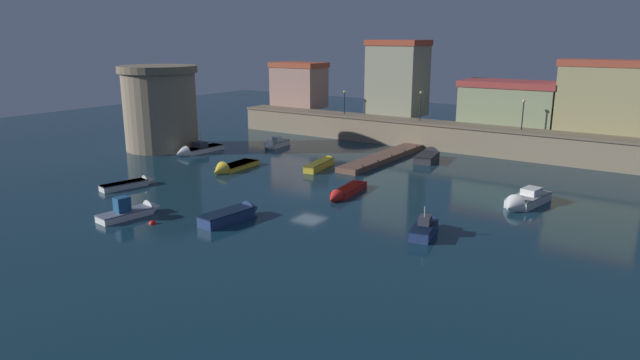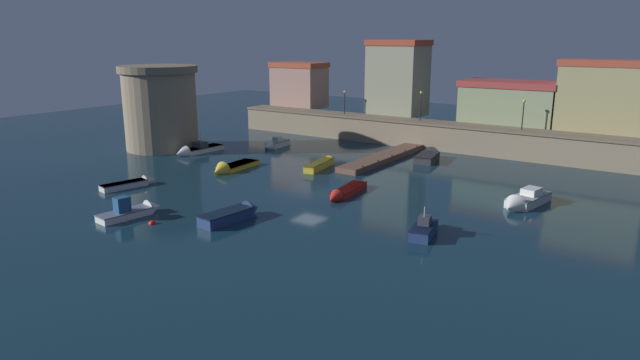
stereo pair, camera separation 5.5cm
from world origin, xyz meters
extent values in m
plane|color=#112D3D|center=(0.00, 0.00, 0.00)|extent=(135.37, 135.37, 0.00)
cube|color=gray|center=(0.00, 24.23, 1.44)|extent=(53.48, 3.35, 2.88)
cube|color=#73644F|center=(0.00, 24.23, 3.00)|extent=(53.48, 3.65, 0.24)
cube|color=#A47D6F|center=(-21.76, 28.24, 5.75)|extent=(7.25, 4.68, 5.74)
cube|color=#AC492E|center=(-21.76, 28.24, 8.97)|extent=(7.54, 4.86, 0.70)
cube|color=gray|center=(-6.15, 28.65, 7.34)|extent=(6.73, 5.48, 8.92)
cube|color=#AA432B|center=(-6.15, 28.65, 12.15)|extent=(7.00, 5.70, 0.70)
cube|color=gray|center=(8.33, 28.81, 5.06)|extent=(10.59, 5.81, 4.36)
cube|color=#A13A37|center=(8.33, 28.81, 7.59)|extent=(11.01, 6.05, 0.70)
cube|color=tan|center=(18.57, 27.62, 6.38)|extent=(9.49, 3.42, 7.02)
cube|color=#A64530|center=(18.57, 27.62, 10.24)|extent=(9.87, 3.55, 0.70)
cylinder|color=gray|center=(-25.33, 5.75, 4.44)|extent=(8.32, 8.32, 8.88)
cylinder|color=#776852|center=(-25.33, 5.75, 9.28)|extent=(8.98, 8.98, 0.80)
cube|color=brown|center=(-0.70, 14.80, 0.28)|extent=(2.31, 15.52, 0.57)
cylinder|color=#483228|center=(0.34, 21.01, 0.35)|extent=(0.20, 0.20, 0.70)
cylinder|color=#483228|center=(0.34, 17.91, 0.35)|extent=(0.20, 0.20, 0.70)
cylinder|color=#483228|center=(0.34, 14.80, 0.35)|extent=(0.20, 0.20, 0.70)
cylinder|color=#483228|center=(0.34, 11.70, 0.35)|extent=(0.20, 0.20, 0.70)
cylinder|color=#483228|center=(0.34, 8.59, 0.35)|extent=(0.20, 0.20, 0.70)
cylinder|color=black|center=(-11.49, 24.23, 4.47)|extent=(0.12, 0.12, 2.72)
sphere|color=#F9D172|center=(-11.49, 24.23, 5.98)|extent=(0.32, 0.32, 0.32)
cylinder|color=black|center=(-0.83, 24.23, 4.72)|extent=(0.12, 0.12, 3.21)
sphere|color=#F9D172|center=(-0.83, 24.23, 6.47)|extent=(0.32, 0.32, 0.32)
cylinder|color=black|center=(11.10, 24.23, 4.60)|extent=(0.12, 0.12, 2.96)
sphere|color=#F9D172|center=(11.10, 24.23, 6.23)|extent=(0.32, 0.32, 0.32)
cube|color=silver|center=(16.49, 6.92, 0.35)|extent=(2.63, 4.82, 0.71)
cone|color=silver|center=(15.96, 4.09, 0.35)|extent=(1.93, 1.58, 1.72)
cube|color=#4B6A5C|center=(16.49, 6.92, 0.67)|extent=(2.68, 4.92, 0.08)
cube|color=silver|center=(16.57, 7.33, 0.97)|extent=(1.44, 1.78, 0.52)
cube|color=red|center=(3.01, 1.69, 0.25)|extent=(1.89, 4.93, 0.50)
cone|color=red|center=(3.39, -1.31, 0.25)|extent=(1.39, 1.49, 1.24)
cube|color=#660B0E|center=(3.01, 1.69, 0.46)|extent=(1.93, 5.03, 0.08)
cube|color=gold|center=(-4.13, 7.60, 0.36)|extent=(1.93, 5.11, 0.72)
cone|color=gold|center=(-4.65, 10.70, 0.36)|extent=(1.28, 1.56, 1.06)
cube|color=brown|center=(-4.13, 7.60, 0.68)|extent=(1.97, 5.21, 0.08)
cube|color=white|center=(-20.09, 7.11, 0.27)|extent=(1.97, 5.12, 0.54)
cone|color=white|center=(-20.24, 3.94, 0.27)|extent=(1.71, 1.48, 1.64)
cube|color=slate|center=(-20.09, 7.11, 0.50)|extent=(2.01, 5.23, 0.08)
cube|color=#333842|center=(-20.11, 6.78, 0.87)|extent=(1.46, 1.28, 0.65)
cylinder|color=#B2B2B7|center=(-20.10, 6.86, 1.48)|extent=(0.08, 0.08, 1.88)
cube|color=white|center=(-6.99, -13.42, 0.27)|extent=(1.89, 4.02, 0.54)
cone|color=white|center=(-6.69, -11.01, 0.27)|extent=(1.48, 1.24, 1.35)
cube|color=slate|center=(-6.99, -13.42, 0.50)|extent=(1.93, 4.10, 0.08)
cube|color=navy|center=(-7.01, -13.57, 1.09)|extent=(0.94, 1.10, 1.09)
cube|color=#333338|center=(3.47, 16.82, 0.39)|extent=(2.45, 4.20, 0.78)
cone|color=#333338|center=(3.07, 19.27, 0.39)|extent=(1.90, 1.37, 1.75)
cube|color=black|center=(3.47, 16.82, 0.74)|extent=(2.50, 4.28, 0.08)
cube|color=silver|center=(-14.09, -8.19, 0.26)|extent=(1.98, 4.14, 0.52)
cone|color=silver|center=(-13.57, -5.75, 0.26)|extent=(1.33, 1.32, 1.13)
cube|color=#5C5469|center=(-14.09, -8.19, 0.48)|extent=(2.02, 4.23, 0.08)
cube|color=white|center=(-14.87, 14.43, 0.33)|extent=(1.74, 3.56, 0.66)
cone|color=white|center=(-14.68, 12.29, 0.33)|extent=(1.44, 1.08, 1.36)
cube|color=slate|center=(-14.87, 14.43, 0.62)|extent=(1.78, 3.63, 0.08)
cube|color=silver|center=(-14.86, 14.29, 0.94)|extent=(0.88, 0.91, 0.56)
cube|color=#99B7C6|center=(-14.82, 13.87, 0.97)|extent=(0.73, 0.13, 0.34)
cube|color=navy|center=(-0.24, -9.87, 0.40)|extent=(1.89, 4.23, 0.80)
cone|color=navy|center=(0.02, -7.31, 0.40)|extent=(1.52, 1.29, 1.41)
cube|color=black|center=(-0.24, -9.87, 0.76)|extent=(1.93, 4.32, 0.08)
cube|color=navy|center=(12.66, -4.58, 0.39)|extent=(1.89, 3.42, 0.77)
cone|color=navy|center=(12.26, -2.61, 0.39)|extent=(1.37, 1.13, 1.21)
cube|color=#101F3A|center=(12.66, -4.58, 0.73)|extent=(1.93, 3.49, 0.08)
cube|color=#333842|center=(12.62, -4.40, 1.06)|extent=(0.95, 1.13, 0.57)
cube|color=#99B7C6|center=(12.53, -3.91, 1.08)|extent=(0.69, 0.20, 0.34)
cylinder|color=#B2B2B7|center=(12.66, -4.60, 1.41)|extent=(0.08, 0.08, 1.27)
cube|color=gold|center=(-11.08, 3.24, 0.24)|extent=(2.20, 4.90, 0.48)
cone|color=gold|center=(-10.85, 0.25, 0.24)|extent=(1.85, 1.47, 1.75)
cube|color=brown|center=(-11.08, 3.24, 0.44)|extent=(2.25, 4.99, 0.08)
sphere|color=red|center=(-4.31, -13.14, 0.00)|extent=(0.51, 0.51, 0.51)
camera|label=1|loc=(26.61, -37.40, 12.90)|focal=31.22mm
camera|label=2|loc=(26.66, -37.37, 12.90)|focal=31.22mm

